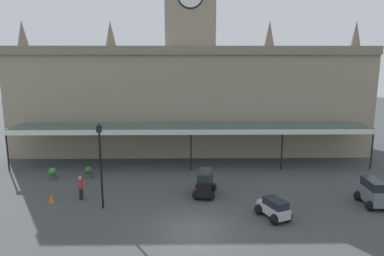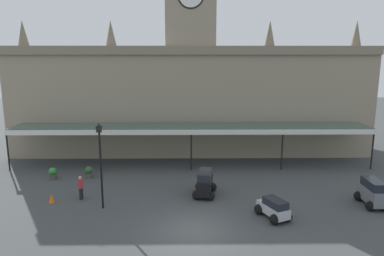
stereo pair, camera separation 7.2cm
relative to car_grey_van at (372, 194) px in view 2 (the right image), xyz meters
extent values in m
plane|color=#3F4343|center=(-11.88, -3.38, -0.81)|extent=(140.00, 140.00, 0.00)
cube|color=gray|center=(-11.88, 14.68, 4.56)|extent=(35.55, 6.57, 10.74)
cube|color=gray|center=(-11.88, 11.24, 9.53)|extent=(35.55, 0.30, 0.80)
cube|color=gray|center=(-11.88, 14.68, 13.63)|extent=(4.80, 4.80, 7.39)
cone|color=#6E6554|center=(-28.65, 14.68, 11.23)|extent=(1.10, 1.10, 2.60)
cone|color=#6E6554|center=(-19.88, 14.68, 11.23)|extent=(1.10, 1.10, 2.60)
cone|color=#6E6554|center=(-3.88, 14.68, 11.23)|extent=(1.10, 1.10, 2.60)
cone|color=#6E6554|center=(4.90, 14.68, 11.23)|extent=(1.10, 1.10, 2.60)
cube|color=#38564C|center=(-11.88, 9.19, 2.80)|extent=(31.63, 3.20, 0.16)
cube|color=silver|center=(-11.88, 7.59, 2.60)|extent=(31.63, 0.12, 0.44)
cylinder|color=black|center=(-27.70, 7.74, 0.95)|extent=(0.14, 0.14, 3.52)
cylinder|color=black|center=(-19.79, 7.74, 0.95)|extent=(0.14, 0.14, 3.52)
cylinder|color=black|center=(-11.88, 7.74, 0.95)|extent=(0.14, 0.14, 3.52)
cylinder|color=black|center=(-3.97, 7.74, 0.95)|extent=(0.14, 0.14, 3.52)
cylinder|color=black|center=(3.94, 7.74, 0.95)|extent=(0.14, 0.14, 3.52)
cube|color=slate|center=(0.00, 0.01, -0.06)|extent=(0.99, 2.42, 0.95)
cube|color=#1E232B|center=(0.00, -0.04, 0.69)|extent=(0.93, 1.91, 0.55)
sphere|color=black|center=(-0.46, 0.87, -0.49)|extent=(0.64, 0.64, 0.64)
sphere|color=black|center=(0.49, 0.85, -0.49)|extent=(0.64, 0.64, 0.64)
sphere|color=black|center=(-0.49, -0.83, -0.49)|extent=(0.64, 0.64, 0.64)
cube|color=#B2B5BA|center=(-6.99, -1.76, -0.26)|extent=(1.75, 2.42, 0.55)
cube|color=#1E232B|center=(-6.91, -1.94, 0.24)|extent=(1.40, 1.75, 0.45)
sphere|color=black|center=(-7.72, -1.24, -0.49)|extent=(0.64, 0.64, 0.64)
sphere|color=black|center=(-6.90, -0.87, -0.49)|extent=(0.64, 0.64, 0.64)
sphere|color=black|center=(-7.08, -2.65, -0.49)|extent=(0.64, 0.64, 0.64)
sphere|color=black|center=(-6.26, -2.28, -0.49)|extent=(0.64, 0.64, 0.64)
cube|color=black|center=(-10.98, 1.90, -0.06)|extent=(1.30, 2.52, 0.95)
cube|color=#1E232B|center=(-10.97, 1.95, 0.69)|extent=(1.18, 2.01, 0.55)
sphere|color=black|center=(-10.63, 0.99, -0.49)|extent=(0.64, 0.64, 0.64)
sphere|color=black|center=(-11.57, 1.13, -0.49)|extent=(0.64, 0.64, 0.64)
sphere|color=black|center=(-10.38, 2.67, -0.49)|extent=(0.64, 0.64, 0.64)
sphere|color=black|center=(-11.32, 2.81, -0.49)|extent=(0.64, 0.64, 0.64)
cylinder|color=black|center=(-19.54, 1.39, -0.40)|extent=(0.17, 0.17, 0.82)
cylinder|color=black|center=(-19.57, 1.17, -0.40)|extent=(0.17, 0.17, 0.82)
cylinder|color=#A52D33|center=(-19.56, 1.28, 0.32)|extent=(0.34, 0.34, 0.62)
sphere|color=tan|center=(-19.56, 1.28, 0.75)|extent=(0.23, 0.23, 0.23)
cylinder|color=black|center=(-17.71, -0.21, 1.72)|extent=(0.13, 0.13, 5.06)
cube|color=black|center=(-17.71, -0.21, 4.47)|extent=(0.30, 0.30, 0.44)
sphere|color=black|center=(-17.71, -0.21, 4.75)|extent=(0.14, 0.14, 0.14)
cone|color=orange|center=(-21.41, 0.77, -0.51)|extent=(0.40, 0.40, 0.59)
cylinder|color=#47423D|center=(-23.08, 5.47, -0.60)|extent=(0.56, 0.56, 0.42)
sphere|color=#308638|center=(-23.08, 5.47, -0.15)|extent=(0.60, 0.60, 0.60)
cylinder|color=#47423D|center=(-20.27, 5.76, -0.60)|extent=(0.56, 0.56, 0.42)
sphere|color=#285B2B|center=(-20.27, 5.76, -0.15)|extent=(0.60, 0.60, 0.60)
camera|label=1|loc=(-12.23, -21.64, 8.71)|focal=32.77mm
camera|label=2|loc=(-12.16, -21.64, 8.71)|focal=32.77mm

